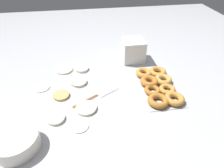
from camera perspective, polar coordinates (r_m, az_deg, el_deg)
The scene contains 13 objects.
ground_plane at distance 1.11m, azimuth -6.75°, elevation -1.62°, with size 3.00×3.00×0.00m, color #B2B5BA.
pancake_0 at distance 1.16m, azimuth -9.51°, elevation 0.55°, with size 0.09×0.09×0.02m, color beige.
pancake_1 at distance 0.96m, azimuth -15.76°, elevation -9.49°, with size 0.08×0.08×0.01m, color silver.
pancake_2 at distance 1.08m, azimuth -14.32°, elevation -3.16°, with size 0.09×0.09×0.01m, color tan.
pancake_3 at distance 1.29m, azimuth -13.55°, elevation 4.04°, with size 0.11×0.11×0.01m, color silver.
pancake_4 at distance 0.99m, azimuth -7.39°, elevation -6.87°, with size 0.10×0.10×0.01m, color beige.
pancake_5 at distance 0.91m, azimuth -9.32°, elevation -11.65°, with size 0.08×0.08×0.01m, color silver.
pancake_6 at distance 1.17m, azimuth -19.42°, elevation -0.86°, with size 0.09×0.09×0.01m, color beige.
pancake_7 at distance 1.27m, azimuth -8.66°, elevation 4.31°, with size 0.08×0.08×0.02m, color silver.
donut_tray at distance 1.13m, azimuth 12.96°, elevation -0.33°, with size 0.36×0.20×0.04m.
batter_bowl at distance 0.90m, azimuth -25.73°, elevation -14.59°, with size 0.18×0.18×0.07m.
container_stack at distance 1.34m, azimuth 5.99°, elevation 9.57°, with size 0.15×0.14×0.14m.
spatula at distance 1.08m, azimuth -2.79°, elevation -2.40°, with size 0.17×0.26×0.01m.
Camera 1 is at (-0.87, 0.01, 0.68)m, focal length 32.00 mm.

